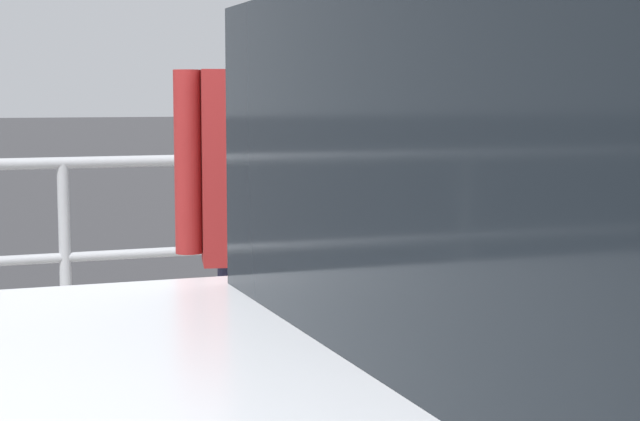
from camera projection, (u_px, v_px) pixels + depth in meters
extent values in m
cylinder|color=slate|center=(428.00, 346.00, 3.53)|extent=(0.07, 0.07, 1.13)
cylinder|color=black|center=(431.00, 131.00, 3.45)|extent=(0.18, 0.18, 0.33)
sphere|color=silver|center=(432.00, 71.00, 3.43)|extent=(0.17, 0.17, 0.17)
cube|color=black|center=(444.00, 109.00, 3.36)|extent=(0.10, 0.01, 0.07)
cube|color=red|center=(444.00, 150.00, 3.37)|extent=(0.11, 0.01, 0.09)
cylinder|color=#1E233F|center=(241.00, 387.00, 3.53)|extent=(0.15, 0.15, 0.86)
cylinder|color=#1E233F|center=(299.00, 384.00, 3.56)|extent=(0.15, 0.15, 0.86)
cube|color=maroon|center=(269.00, 167.00, 3.46)|extent=(0.48, 0.31, 0.64)
sphere|color=brown|center=(268.00, 35.00, 3.41)|extent=(0.23, 0.23, 0.23)
cylinder|color=maroon|center=(188.00, 162.00, 3.42)|extent=(0.09, 0.09, 0.61)
cylinder|color=maroon|center=(337.00, 120.00, 3.69)|extent=(0.20, 0.54, 0.45)
cylinder|color=gray|center=(267.00, 158.00, 5.63)|extent=(24.00, 0.06, 0.06)
cylinder|color=gray|center=(267.00, 247.00, 5.69)|extent=(24.00, 0.05, 0.05)
cylinder|color=gray|center=(65.00, 268.00, 5.30)|extent=(0.06, 0.06, 1.08)
cylinder|color=gray|center=(443.00, 246.00, 6.08)|extent=(0.06, 0.06, 1.08)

